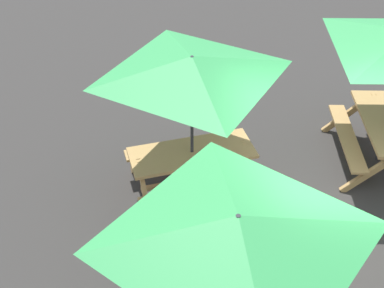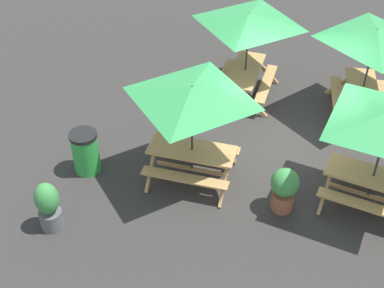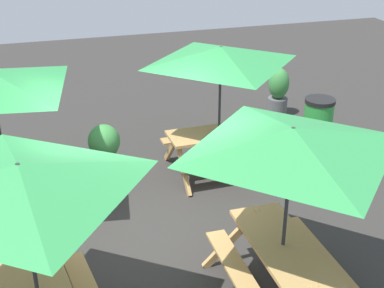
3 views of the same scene
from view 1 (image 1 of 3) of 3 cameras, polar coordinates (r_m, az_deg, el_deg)
name	(u,v)px [view 1 (image 1 of 3)]	position (r m, az deg, el deg)	size (l,w,h in m)	color
ground_plane	(337,253)	(7.57, 15.23, -11.20)	(24.00, 24.00, 0.00)	#33302D
picnic_table_0	(192,78)	(7.00, 0.00, 7.10)	(2.27, 2.27, 2.34)	tan
picnic_table_1	(236,241)	(4.79, 4.76, -10.25)	(2.00, 2.00, 2.34)	tan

